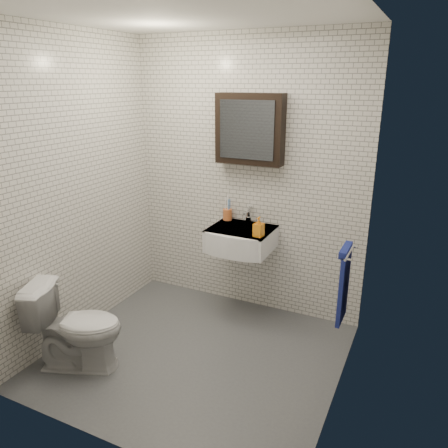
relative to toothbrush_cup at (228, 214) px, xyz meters
The scene contains 9 objects.
ground 1.31m from the toothbrush_cup, 80.06° to the right, with size 2.20×2.00×0.01m, color #4B4E53.
room_shell 1.11m from the toothbrush_cup, 80.06° to the right, with size 2.22×2.02×2.51m.
washbasin 0.33m from the toothbrush_cup, 43.85° to the right, with size 0.55×0.50×0.20m.
faucet 0.22m from the toothbrush_cup, ahead, with size 0.06×0.20×0.15m.
mirror_cabinet 0.82m from the toothbrush_cup, ahead, with size 0.60×0.15×0.60m.
towel_rail 1.36m from the toothbrush_cup, 26.02° to the right, with size 0.09×0.30×0.58m.
toothbrush_cup is the anchor object (origin of this frame).
soap_bottle 0.52m from the toothbrush_cup, 34.92° to the right, with size 0.08×0.08×0.17m, color orange.
toilet 1.64m from the toothbrush_cup, 112.06° to the right, with size 0.38×0.67×0.69m, color silver.
Camera 1 is at (1.50, -2.59, 2.11)m, focal length 35.00 mm.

